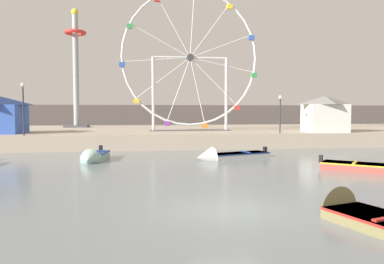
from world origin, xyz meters
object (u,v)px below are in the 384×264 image
Objects in this scene: carnival_booth_white_ticket at (325,113)px; drop_tower_steel_tower at (76,67)px; motorboat_pale_grey at (224,156)px; motorboat_olive_wood at (355,214)px; promenade_lamp_far at (23,102)px; ferris_wheel_white_frame at (190,60)px; motorboat_seafoam at (94,157)px; promenade_lamp_near at (280,108)px.

drop_tower_steel_tower is at bearing 154.83° from carnival_booth_white_ticket.
carnival_booth_white_ticket is at bearing -164.31° from motorboat_pale_grey.
motorboat_pale_grey is (-0.67, 15.07, -0.00)m from motorboat_olive_wood.
carnival_booth_white_ticket is at bearing 3.68° from promenade_lamp_far.
drop_tower_steel_tower is 16.74m from promenade_lamp_far.
ferris_wheel_white_frame is at bearing -106.26° from motorboat_pale_grey.
motorboat_seafoam is at bearing -46.80° from promenade_lamp_far.
motorboat_seafoam is at bearing 15.52° from motorboat_olive_wood.
drop_tower_steel_tower reaches higher than motorboat_seafoam.
drop_tower_steel_tower reaches higher than ferris_wheel_white_frame.
promenade_lamp_far is (-1.60, -15.99, -4.68)m from drop_tower_steel_tower.
motorboat_olive_wood is 27.13m from promenade_lamp_far.
motorboat_seafoam is 1.19× the size of promenade_lamp_near.
drop_tower_steel_tower is at bearing 3.68° from motorboat_olive_wood.
motorboat_seafoam is at bearing -18.93° from motorboat_pale_grey.
motorboat_seafoam is 0.95× the size of promenade_lamp_far.
motorboat_olive_wood is 15.08m from motorboat_pale_grey.
motorboat_seafoam is at bearing -153.43° from carnival_booth_white_ticket.
ferris_wheel_white_frame is at bearing 21.68° from promenade_lamp_far.
promenade_lamp_near is at bearing 120.91° from motorboat_seafoam.
ferris_wheel_white_frame is 16.43m from drop_tower_steel_tower.
promenade_lamp_far is at bearing -179.06° from promenade_lamp_near.
motorboat_olive_wood is at bearing -111.01° from carnival_booth_white_ticket.
promenade_lamp_near is (20.30, -15.63, -5.18)m from drop_tower_steel_tower.
promenade_lamp_far is (-21.91, -0.36, 0.50)m from promenade_lamp_near.
ferris_wheel_white_frame is 16.15m from promenade_lamp_far.
motorboat_seafoam reaches higher than motorboat_pale_grey.
motorboat_pale_grey is at bearing -23.48° from promenade_lamp_far.
carnival_booth_white_ticket is at bearing -42.31° from motorboat_olive_wood.
motorboat_pale_grey is 14.66m from carnival_booth_white_ticket.
drop_tower_steel_tower is (-4.71, 22.71, 8.49)m from motorboat_seafoam.
carnival_booth_white_ticket is at bearing 15.36° from promenade_lamp_near.
promenade_lamp_far is (-6.31, 6.72, 3.81)m from motorboat_seafoam.
motorboat_pale_grey is 0.41× the size of ferris_wheel_white_frame.
motorboat_pale_grey is 27.72m from drop_tower_steel_tower.
carnival_booth_white_ticket is 0.99× the size of promenade_lamp_far.
promenade_lamp_near is at bearing -153.73° from motorboat_pale_grey.
motorboat_seafoam is 0.95× the size of carnival_booth_white_ticket.
drop_tower_steel_tower is 29.58m from carnival_booth_white_ticket.
promenade_lamp_far is (-26.89, -1.73, 0.99)m from carnival_booth_white_ticket.
ferris_wheel_white_frame is at bearing -38.61° from drop_tower_steel_tower.
motorboat_seafoam is at bearing -155.57° from promenade_lamp_near.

